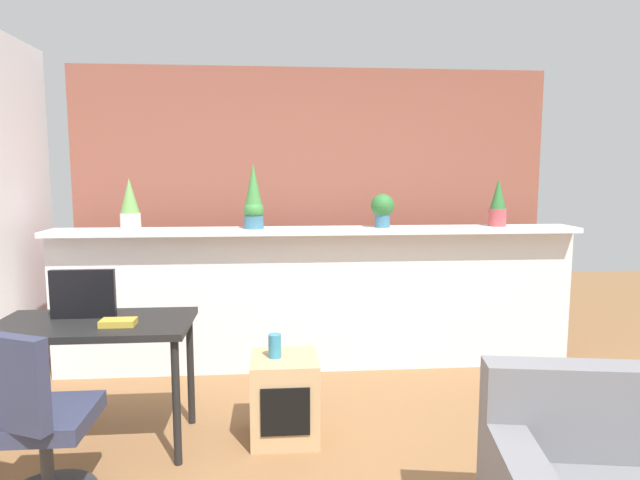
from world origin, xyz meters
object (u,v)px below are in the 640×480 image
Objects in this scene: potted_plant_0 at (130,204)px; office_chair at (35,436)px; desk at (94,336)px; potted_plant_1 at (254,200)px; book_on_desk at (118,322)px; side_cube_shelf at (285,398)px; potted_plant_3 at (498,204)px; potted_plant_2 at (382,208)px; tv_monitor at (83,294)px; vase_on_shelf at (275,346)px.

potted_plant_0 reaches higher than office_chair.
potted_plant_0 is 1.33m from desk.
book_on_desk is (-0.71, -1.20, -0.62)m from potted_plant_1.
side_cube_shelf is at bearing -44.47° from potted_plant_0.
potted_plant_3 reaches higher than book_on_desk.
potted_plant_2 is (1.96, -0.02, -0.04)m from potted_plant_0.
desk is 0.25m from tv_monitor.
book_on_desk is (0.23, -1.24, -0.58)m from potted_plant_0.
potted_plant_2 is at bearing 30.58° from desk.
tv_monitor is at bearing 176.91° from vase_on_shelf.
tv_monitor is (-1.97, -1.04, -0.42)m from potted_plant_2.
potted_plant_3 reaches higher than office_chair.
office_chair is (-0.07, -0.65, -0.28)m from desk.
potted_plant_0 is 1.01× the size of potted_plant_3.
side_cube_shelf is 2.64× the size of book_on_desk.
potted_plant_1 is 3.58× the size of vase_on_shelf.
office_chair is at bearing -148.45° from potted_plant_3.
potted_plant_3 is at bearing 31.81° from vase_on_shelf.
potted_plant_2 reaches higher than tv_monitor.
tv_monitor is 0.33m from book_on_desk.
potted_plant_1 reaches higher than vase_on_shelf.
potted_plant_2 is 0.95m from potted_plant_3.
desk is 0.22m from book_on_desk.
office_chair is 6.44× the size of vase_on_shelf.
potted_plant_1 is 1.02m from potted_plant_2.
potted_plant_0 reaches higher than potted_plant_3.
potted_plant_2 is 0.29× the size of office_chair.
potted_plant_2 is 2.27m from tv_monitor.
office_chair reaches higher than vase_on_shelf.
vase_on_shelf is (1.04, 0.02, -0.09)m from desk.
potted_plant_2 is (1.01, 0.02, -0.07)m from potted_plant_1.
desk is at bearing 83.83° from office_chair.
potted_plant_1 reaches higher than desk.
tv_monitor reaches higher than desk.
vase_on_shelf is (0.15, -1.08, -0.81)m from potted_plant_1.
potted_plant_3 is (1.97, 0.04, -0.04)m from potted_plant_1.
potted_plant_1 is 1.01× the size of side_cube_shelf.
desk is (-0.88, -1.10, -0.72)m from potted_plant_1.
potted_plant_1 is at bearing 46.82° from tv_monitor.
potted_plant_0 reaches higher than side_cube_shelf.
potted_plant_0 is 0.78× the size of potted_plant_1.
potted_plant_1 is at bearing 61.44° from office_chair.
side_cube_shelf is at bearing 6.81° from book_on_desk.
potted_plant_3 reaches higher than potted_plant_2.
tv_monitor reaches higher than vase_on_shelf.
desk is 1.17m from side_cube_shelf.
book_on_desk is (-0.92, -0.11, 0.52)m from side_cube_shelf.
tv_monitor is 1.16m from vase_on_shelf.
potted_plant_3 is 3.14m from tv_monitor.
potted_plant_0 is at bearing -179.99° from potted_plant_3.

